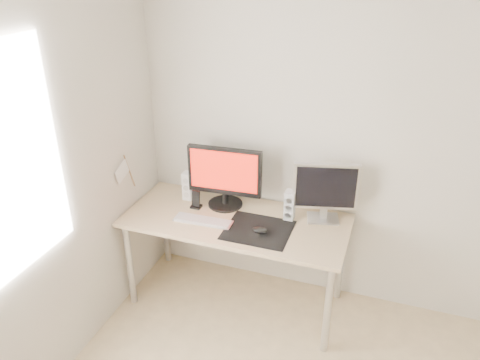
# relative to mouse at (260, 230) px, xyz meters

# --- Properties ---
(wall_back) EXTENTS (3.50, 0.00, 3.50)m
(wall_back) POSITION_rel_mouse_xyz_m (0.71, 0.49, 0.50)
(wall_back) COLOR silver
(wall_back) RESTS_ON ground
(mousepad) EXTENTS (0.45, 0.40, 0.00)m
(mousepad) POSITION_rel_mouse_xyz_m (-0.02, 0.03, -0.02)
(mousepad) COLOR black
(mousepad) RESTS_ON desk
(mouse) EXTENTS (0.11, 0.06, 0.04)m
(mouse) POSITION_rel_mouse_xyz_m (0.00, 0.00, 0.00)
(mouse) COLOR black
(mouse) RESTS_ON mousepad
(desk) EXTENTS (1.60, 0.70, 0.73)m
(desk) POSITION_rel_mouse_xyz_m (-0.22, 0.12, -0.10)
(desk) COLOR #D1B587
(desk) RESTS_ON ground
(main_monitor) EXTENTS (0.55, 0.28, 0.47)m
(main_monitor) POSITION_rel_mouse_xyz_m (-0.36, 0.28, 0.23)
(main_monitor) COLOR black
(main_monitor) RESTS_ON desk
(second_monitor) EXTENTS (0.45, 0.21, 0.43)m
(second_monitor) POSITION_rel_mouse_xyz_m (0.37, 0.32, 0.22)
(second_monitor) COLOR silver
(second_monitor) RESTS_ON desk
(speaker_left) EXTENTS (0.07, 0.08, 0.22)m
(speaker_left) POSITION_rel_mouse_xyz_m (-0.66, 0.29, 0.09)
(speaker_left) COLOR white
(speaker_left) RESTS_ON desk
(speaker_right) EXTENTS (0.07, 0.08, 0.22)m
(speaker_right) POSITION_rel_mouse_xyz_m (0.14, 0.25, 0.09)
(speaker_right) COLOR silver
(speaker_right) RESTS_ON desk
(keyboard) EXTENTS (0.42, 0.13, 0.02)m
(keyboard) POSITION_rel_mouse_xyz_m (-0.42, 0.01, -0.01)
(keyboard) COLOR silver
(keyboard) RESTS_ON desk
(phone_dock) EXTENTS (0.08, 0.07, 0.14)m
(phone_dock) POSITION_rel_mouse_xyz_m (-0.55, 0.18, 0.02)
(phone_dock) COLOR black
(phone_dock) RESTS_ON desk
(pennant) EXTENTS (0.01, 0.23, 0.29)m
(pennant) POSITION_rel_mouse_xyz_m (-1.00, -0.02, 0.30)
(pennant) COLOR #A57F54
(pennant) RESTS_ON wall_left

